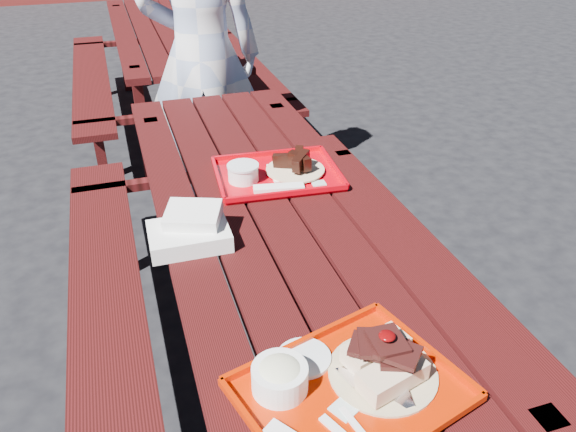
{
  "coord_description": "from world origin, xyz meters",
  "views": [
    {
      "loc": [
        -0.44,
        -1.53,
        1.69
      ],
      "look_at": [
        0.0,
        -0.15,
        0.82
      ],
      "focal_mm": 35.0,
      "sensor_mm": 36.0,
      "label": 1
    }
  ],
  "objects_px": {
    "near_tray": "(345,378)",
    "person": "(202,55)",
    "picnic_table_near": "(275,259)",
    "far_tray": "(275,173)",
    "picnic_table_far": "(168,53)"
  },
  "relations": [
    {
      "from": "near_tray",
      "to": "person",
      "type": "bearing_deg",
      "value": 87.15
    },
    {
      "from": "picnic_table_near",
      "to": "near_tray",
      "type": "xyz_separation_m",
      "value": [
        -0.07,
        -0.76,
        0.22
      ]
    },
    {
      "from": "picnic_table_near",
      "to": "near_tray",
      "type": "bearing_deg",
      "value": -95.32
    },
    {
      "from": "near_tray",
      "to": "far_tray",
      "type": "xyz_separation_m",
      "value": [
        0.15,
        0.99,
        -0.01
      ]
    },
    {
      "from": "picnic_table_far",
      "to": "person",
      "type": "xyz_separation_m",
      "value": [
        0.04,
        -1.31,
        0.32
      ]
    },
    {
      "from": "near_tray",
      "to": "person",
      "type": "distance_m",
      "value": 2.26
    },
    {
      "from": "near_tray",
      "to": "far_tray",
      "type": "relative_size",
      "value": 1.12
    },
    {
      "from": "picnic_table_far",
      "to": "near_tray",
      "type": "height_order",
      "value": "near_tray"
    },
    {
      "from": "picnic_table_near",
      "to": "person",
      "type": "distance_m",
      "value": 1.53
    },
    {
      "from": "picnic_table_far",
      "to": "person",
      "type": "bearing_deg",
      "value": -88.19
    },
    {
      "from": "picnic_table_near",
      "to": "person",
      "type": "xyz_separation_m",
      "value": [
        0.04,
        1.49,
        0.32
      ]
    },
    {
      "from": "far_tray",
      "to": "picnic_table_far",
      "type": "bearing_deg",
      "value": 91.66
    },
    {
      "from": "far_tray",
      "to": "person",
      "type": "xyz_separation_m",
      "value": [
        -0.03,
        1.26,
        0.1
      ]
    },
    {
      "from": "person",
      "to": "picnic_table_far",
      "type": "bearing_deg",
      "value": -73.63
    },
    {
      "from": "near_tray",
      "to": "far_tray",
      "type": "distance_m",
      "value": 1.0
    }
  ]
}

